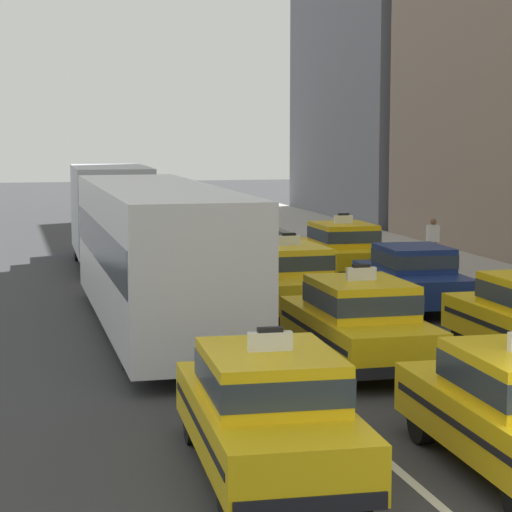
{
  "coord_description": "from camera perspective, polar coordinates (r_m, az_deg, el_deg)",
  "views": [
    {
      "loc": [
        -6.49,
        -9.33,
        4.41
      ],
      "look_at": [
        -0.45,
        15.3,
        1.3
      ],
      "focal_mm": 72.2,
      "sensor_mm": 36.0,
      "label": 1
    }
  ],
  "objects": [
    {
      "name": "bus_left_second",
      "position": [
        22.44,
        -5.55,
        0.33
      ],
      "size": [
        2.56,
        11.21,
        3.22
      ],
      "color": "black",
      "rests_on": "ground"
    },
    {
      "name": "lane_stripe_center_right",
      "position": [
        30.74,
        1.62,
        -1.25
      ],
      "size": [
        0.14,
        80.0,
        0.01
      ],
      "primitive_type": "cube",
      "color": "silver",
      "rests_on": "ground"
    },
    {
      "name": "box_truck_left_third",
      "position": [
        33.75,
        -8.13,
        2.45
      ],
      "size": [
        2.42,
        7.01,
        3.27
      ],
      "color": "black",
      "rests_on": "ground"
    },
    {
      "name": "lane_stripe_left_center",
      "position": [
        30.06,
        -4.27,
        -1.46
      ],
      "size": [
        0.14,
        80.0,
        0.01
      ],
      "primitive_type": "cube",
      "color": "silver",
      "rests_on": "ground"
    },
    {
      "name": "taxi_center_third",
      "position": [
        24.87,
        1.75,
        -1.18
      ],
      "size": [
        1.95,
        4.61,
        1.96
      ],
      "color": "black",
      "rests_on": "ground"
    },
    {
      "name": "pedestrian_trailing",
      "position": [
        32.31,
        9.74,
        0.7
      ],
      "size": [
        0.47,
        0.24,
        1.55
      ],
      "color": "#473828",
      "rests_on": "sidewalk_curb"
    },
    {
      "name": "taxi_left_nearest",
      "position": [
        13.23,
        0.68,
        -8.49
      ],
      "size": [
        2.0,
        4.63,
        1.96
      ],
      "color": "black",
      "rests_on": "ground"
    },
    {
      "name": "sedan_right_third",
      "position": [
        25.69,
        8.66,
        -1.06
      ],
      "size": [
        1.91,
        4.36,
        1.58
      ],
      "color": "black",
      "rests_on": "ground"
    },
    {
      "name": "taxi_center_second",
      "position": [
        19.26,
        5.71,
        -3.61
      ],
      "size": [
        1.83,
        4.57,
        1.96
      ],
      "color": "black",
      "rests_on": "ground"
    },
    {
      "name": "taxi_right_fourth",
      "position": [
        30.81,
        4.79,
        0.39
      ],
      "size": [
        1.83,
        4.57,
        1.96
      ],
      "color": "black",
      "rests_on": "ground"
    }
  ]
}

